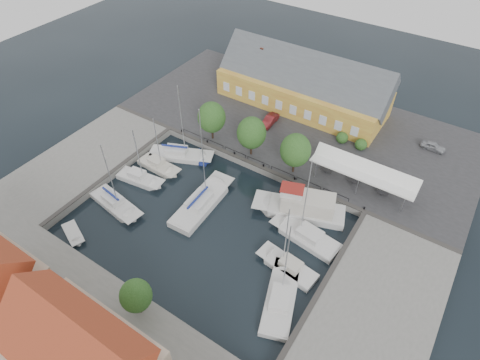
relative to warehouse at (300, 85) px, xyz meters
The scene contains 23 objects.
ground 28.82m from the warehouse, 84.77° to the right, with size 140.00×140.00×0.00m, color black.
north_quay 7.13m from the warehouse, 64.14° to the right, with size 56.00×26.00×1.00m, color #2D2D30.
west_quay 36.24m from the warehouse, 122.58° to the right, with size 12.00×24.00×1.00m, color slate.
east_quay 39.27m from the warehouse, 50.98° to the right, with size 12.00×24.00×1.00m, color slate.
south_bank 49.58m from the warehouse, 86.99° to the right, with size 56.00×14.00×1.00m, color slate.
quay_edge_fittings 23.99m from the warehouse, 83.67° to the right, with size 56.00×24.72×0.40m.
warehouse is the anchor object (origin of this frame).
tent_canopy 21.63m from the warehouse, 39.86° to the right, with size 14.00×4.00×2.83m.
quay_trees 16.37m from the warehouse, 87.91° to the right, with size 18.20×4.20×6.30m.
car_silver 22.91m from the warehouse, ahead, with size 1.43×3.54×1.21m, color #A8ABB0.
car_red 8.74m from the warehouse, 96.64° to the right, with size 1.45×4.15×1.37m, color maroon.
center_sailboat 28.24m from the warehouse, 89.61° to the right, with size 3.88×11.43×15.08m.
trawler 25.08m from the warehouse, 61.44° to the right, with size 12.33×7.20×5.00m.
east_boat_a 29.28m from the warehouse, 60.55° to the right, with size 9.34×4.17×12.69m.
east_boat_b 33.90m from the warehouse, 64.53° to the right, with size 7.67×3.39×10.29m.
east_boat_c 38.10m from the warehouse, 65.45° to the right, with size 5.85×9.84×12.00m.
west_boat_a 23.83m from the warehouse, 111.75° to the right, with size 9.95×6.42×12.78m.
west_boat_b 27.51m from the warehouse, 110.72° to the right, with size 6.93×2.55×9.56m.
west_boat_c 30.89m from the warehouse, 109.11° to the right, with size 7.26×3.14×9.72m.
west_boat_d 35.73m from the warehouse, 105.19° to the right, with size 8.82×3.75×11.45m.
launch_sw 42.06m from the warehouse, 103.93° to the right, with size 4.54×3.06×0.98m.
launch_nw 21.75m from the warehouse, 105.75° to the right, with size 4.12×3.18×0.88m.
townhouses 51.81m from the warehouse, 84.99° to the right, with size 36.30×8.50×12.00m.
Camera 1 is at (21.72, -27.01, 39.15)m, focal length 30.00 mm.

